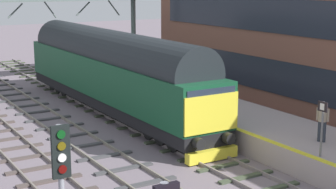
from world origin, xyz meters
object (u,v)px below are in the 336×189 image
signal_post_mid (62,183)px  diesel_locomotive (111,70)px  platform_number_sign (322,121)px  waiting_passenger (323,118)px

signal_post_mid → diesel_locomotive: bearing=61.1°
diesel_locomotive → platform_number_sign: 13.75m
diesel_locomotive → waiting_passenger: 12.80m
diesel_locomotive → platform_number_sign: size_ratio=9.49×
platform_number_sign → diesel_locomotive: bearing=98.5°
diesel_locomotive → signal_post_mid: diesel_locomotive is taller
signal_post_mid → platform_number_sign: bearing=9.7°
waiting_passenger → platform_number_sign: bearing=104.0°
platform_number_sign → waiting_passenger: (1.42, 1.28, -0.38)m
signal_post_mid → waiting_passenger: signal_post_mid is taller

